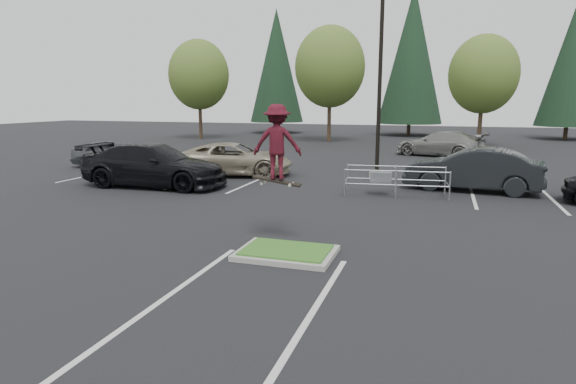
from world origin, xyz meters
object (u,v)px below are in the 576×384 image
(decid_b, at_px, (330,70))
(car_l_tan, at_px, (233,159))
(decid_c, at_px, (483,77))
(car_l_grey, at_px, (113,153))
(car_r_charc, at_px, (473,169))
(skateboarder, at_px, (277,143))
(car_far_silver, at_px, (442,144))
(light_pole, at_px, (380,76))
(conif_a, at_px, (277,66))
(car_l_black, at_px, (154,165))
(decid_a, at_px, (199,77))
(conif_c, at_px, (573,62))
(cart_corral, at_px, (384,178))
(conif_b, at_px, (412,56))

(decid_b, xyz_separation_m, car_l_tan, (-0.13, -19.81, -5.27))
(decid_c, distance_m, car_l_grey, 27.14)
(decid_c, xyz_separation_m, car_r_charc, (-1.49, -19.88, -4.40))
(skateboarder, relative_size, car_far_silver, 0.36)
(skateboarder, height_order, car_l_grey, skateboarder)
(light_pole, xyz_separation_m, decid_c, (5.49, 17.83, 0.69))
(light_pole, distance_m, conif_a, 31.63)
(car_r_charc, bearing_deg, skateboarder, -22.35)
(skateboarder, xyz_separation_m, car_l_black, (-7.44, 6.00, -1.63))
(car_l_tan, height_order, car_far_silver, car_far_silver)
(car_l_tan, relative_size, car_l_grey, 1.31)
(car_far_silver, bearing_deg, conif_a, -116.58)
(decid_a, relative_size, skateboarder, 4.45)
(conif_c, bearing_deg, car_l_grey, -134.48)
(skateboarder, xyz_separation_m, car_far_silver, (3.85, 21.00, -1.71))
(cart_corral, height_order, car_l_tan, car_l_tan)
(decid_b, xyz_separation_m, car_far_silver, (9.30, -8.53, -5.24))
(decid_c, distance_m, conif_a, 22.50)
(conif_b, bearing_deg, car_r_charc, -81.62)
(skateboarder, bearing_deg, conif_a, -81.70)
(decid_a, bearing_deg, decid_b, 2.39)
(conif_a, relative_size, car_l_black, 2.14)
(decid_b, relative_size, skateboarder, 4.82)
(conif_c, bearing_deg, car_r_charc, -107.82)
(conif_c, xyz_separation_m, car_l_grey, (-27.50, -28.00, -6.13))
(skateboarder, bearing_deg, car_l_tan, -70.87)
(car_l_grey, bearing_deg, conif_c, -57.28)
(conif_b, distance_m, car_r_charc, 31.66)
(car_l_grey, bearing_deg, skateboarder, -141.86)
(cart_corral, distance_m, car_l_grey, 15.22)
(decid_b, bearing_deg, skateboarder, -79.55)
(car_l_tan, xyz_separation_m, car_r_charc, (10.64, -0.77, 0.08))
(conif_c, relative_size, skateboarder, 6.24)
(conif_c, xyz_separation_m, cart_corral, (-12.70, -31.55, -6.18))
(light_pole, bearing_deg, cart_corral, -78.84)
(decid_a, distance_m, car_far_silver, 23.26)
(cart_corral, height_order, skateboarder, skateboarder)
(car_l_black, bearing_deg, light_pole, -60.91)
(conif_a, distance_m, conif_b, 14.03)
(decid_c, height_order, conif_a, conif_a)
(car_l_tan, height_order, car_l_grey, car_l_tan)
(decid_c, relative_size, car_l_grey, 1.99)
(decid_c, height_order, car_l_tan, decid_c)
(conif_b, relative_size, conif_c, 1.16)
(cart_corral, relative_size, car_far_silver, 0.71)
(conif_c, relative_size, car_far_silver, 2.27)
(conif_a, distance_m, car_l_black, 34.11)
(light_pole, height_order, decid_c, light_pole)
(car_far_silver, bearing_deg, decid_a, -91.09)
(skateboarder, xyz_separation_m, car_r_charc, (5.06, 8.95, -1.66))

